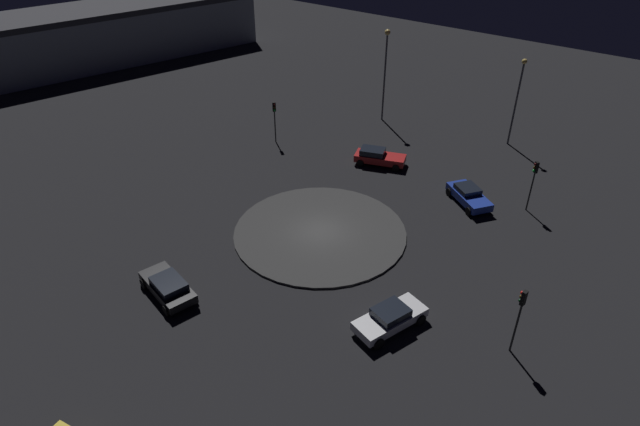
{
  "coord_description": "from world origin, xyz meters",
  "views": [
    {
      "loc": [
        -25.93,
        -19.79,
        23.04
      ],
      "look_at": [
        0.0,
        0.0,
        1.74
      ],
      "focal_mm": 30.54,
      "sensor_mm": 36.0,
      "label": 1
    }
  ],
  "objects_px": {
    "car_blue": "(469,195)",
    "car_red": "(378,157)",
    "car_black": "(168,286)",
    "car_white": "(390,318)",
    "store_building": "(108,33)",
    "traffic_light_south": "(520,309)",
    "traffic_light_northeast": "(275,114)",
    "traffic_light_southeast": "(534,176)",
    "streetlamp_east_near": "(518,93)",
    "streetlamp_east": "(386,62)"
  },
  "relations": [
    {
      "from": "car_black",
      "to": "traffic_light_south",
      "type": "bearing_deg",
      "value": -142.44
    },
    {
      "from": "car_blue",
      "to": "car_white",
      "type": "distance_m",
      "value": 15.7
    },
    {
      "from": "traffic_light_northeast",
      "to": "streetlamp_east_near",
      "type": "height_order",
      "value": "streetlamp_east_near"
    },
    {
      "from": "car_blue",
      "to": "car_red",
      "type": "relative_size",
      "value": 0.95
    },
    {
      "from": "car_blue",
      "to": "traffic_light_south",
      "type": "bearing_deg",
      "value": -22.12
    },
    {
      "from": "car_red",
      "to": "car_black",
      "type": "height_order",
      "value": "car_red"
    },
    {
      "from": "car_white",
      "to": "car_red",
      "type": "height_order",
      "value": "car_red"
    },
    {
      "from": "streetlamp_east",
      "to": "car_red",
      "type": "bearing_deg",
      "value": -150.11
    },
    {
      "from": "car_blue",
      "to": "store_building",
      "type": "distance_m",
      "value": 54.77
    },
    {
      "from": "car_red",
      "to": "store_building",
      "type": "relative_size",
      "value": 0.12
    },
    {
      "from": "car_white",
      "to": "car_black",
      "type": "xyz_separation_m",
      "value": [
        -6.03,
        12.44,
        -0.01
      ]
    },
    {
      "from": "car_blue",
      "to": "traffic_light_northeast",
      "type": "distance_m",
      "value": 19.68
    },
    {
      "from": "traffic_light_south",
      "to": "traffic_light_southeast",
      "type": "relative_size",
      "value": 1.03
    },
    {
      "from": "traffic_light_northeast",
      "to": "streetlamp_east",
      "type": "xyz_separation_m",
      "value": [
        10.87,
        -5.29,
        3.24
      ]
    },
    {
      "from": "car_blue",
      "to": "car_black",
      "type": "distance_m",
      "value": 23.89
    },
    {
      "from": "car_red",
      "to": "streetlamp_east_near",
      "type": "distance_m",
      "value": 14.24
    },
    {
      "from": "traffic_light_northeast",
      "to": "car_blue",
      "type": "bearing_deg",
      "value": 39.53
    },
    {
      "from": "traffic_light_northeast",
      "to": "traffic_light_southeast",
      "type": "xyz_separation_m",
      "value": [
        2.69,
        -23.59,
        0.11
      ]
    },
    {
      "from": "car_black",
      "to": "store_building",
      "type": "height_order",
      "value": "store_building"
    },
    {
      "from": "store_building",
      "to": "traffic_light_south",
      "type": "bearing_deg",
      "value": 87.87
    },
    {
      "from": "car_blue",
      "to": "store_building",
      "type": "height_order",
      "value": "store_building"
    },
    {
      "from": "streetlamp_east",
      "to": "car_white",
      "type": "bearing_deg",
      "value": -147.26
    },
    {
      "from": "traffic_light_northeast",
      "to": "store_building",
      "type": "distance_m",
      "value": 35.45
    },
    {
      "from": "traffic_light_south",
      "to": "store_building",
      "type": "relative_size",
      "value": 0.11
    },
    {
      "from": "streetlamp_east_near",
      "to": "traffic_light_northeast",
      "type": "bearing_deg",
      "value": 126.36
    },
    {
      "from": "car_white",
      "to": "traffic_light_south",
      "type": "xyz_separation_m",
      "value": [
        2.52,
        -6.28,
        2.34
      ]
    },
    {
      "from": "car_red",
      "to": "traffic_light_southeast",
      "type": "height_order",
      "value": "traffic_light_southeast"
    },
    {
      "from": "car_red",
      "to": "streetlamp_east",
      "type": "distance_m",
      "value": 11.45
    },
    {
      "from": "traffic_light_south",
      "to": "car_white",
      "type": "bearing_deg",
      "value": 31.52
    },
    {
      "from": "car_black",
      "to": "traffic_light_northeast",
      "type": "height_order",
      "value": "traffic_light_northeast"
    },
    {
      "from": "traffic_light_south",
      "to": "traffic_light_southeast",
      "type": "height_order",
      "value": "traffic_light_south"
    },
    {
      "from": "car_red",
      "to": "streetlamp_east",
      "type": "xyz_separation_m",
      "value": [
        8.76,
        5.04,
        5.38
      ]
    },
    {
      "from": "traffic_light_northeast",
      "to": "traffic_light_southeast",
      "type": "relative_size",
      "value": 0.96
    },
    {
      "from": "traffic_light_northeast",
      "to": "traffic_light_south",
      "type": "relative_size",
      "value": 0.93
    },
    {
      "from": "car_blue",
      "to": "streetlamp_east",
      "type": "height_order",
      "value": "streetlamp_east"
    },
    {
      "from": "car_red",
      "to": "store_building",
      "type": "distance_m",
      "value": 45.49
    },
    {
      "from": "car_blue",
      "to": "traffic_light_south",
      "type": "xyz_separation_m",
      "value": [
        -13.03,
        -8.46,
        2.36
      ]
    },
    {
      "from": "streetlamp_east_near",
      "to": "car_black",
      "type": "bearing_deg",
      "value": 165.59
    },
    {
      "from": "car_blue",
      "to": "streetlamp_east_near",
      "type": "relative_size",
      "value": 0.55
    },
    {
      "from": "car_black",
      "to": "car_red",
      "type": "bearing_deg",
      "value": -79.58
    },
    {
      "from": "traffic_light_southeast",
      "to": "store_building",
      "type": "distance_m",
      "value": 58.6
    },
    {
      "from": "car_blue",
      "to": "car_red",
      "type": "xyz_separation_m",
      "value": [
        1.25,
        9.22,
        0.03
      ]
    },
    {
      "from": "car_black",
      "to": "streetlamp_east_near",
      "type": "distance_m",
      "value": 35.36
    },
    {
      "from": "car_black",
      "to": "car_white",
      "type": "bearing_deg",
      "value": -141.12
    },
    {
      "from": "car_red",
      "to": "traffic_light_south",
      "type": "distance_m",
      "value": 22.84
    },
    {
      "from": "car_blue",
      "to": "store_building",
      "type": "relative_size",
      "value": 0.11
    },
    {
      "from": "car_black",
      "to": "streetlamp_east",
      "type": "height_order",
      "value": "streetlamp_east"
    },
    {
      "from": "traffic_light_south",
      "to": "streetlamp_east",
      "type": "xyz_separation_m",
      "value": [
        23.04,
        22.71,
        3.05
      ]
    },
    {
      "from": "car_white",
      "to": "store_building",
      "type": "height_order",
      "value": "store_building"
    },
    {
      "from": "traffic_light_southeast",
      "to": "store_building",
      "type": "xyz_separation_m",
      "value": [
        3.46,
        58.49,
        0.48
      ]
    }
  ]
}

